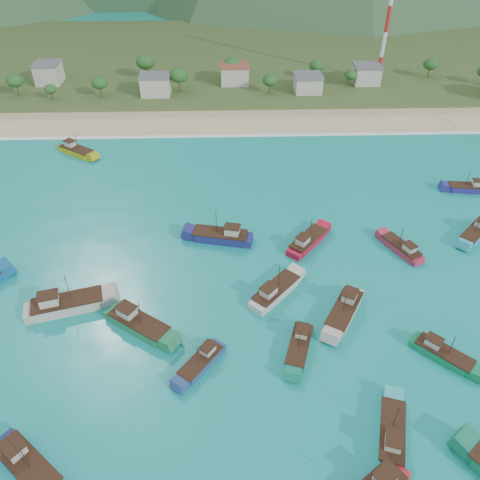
{
  "coord_description": "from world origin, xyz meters",
  "views": [
    {
      "loc": [
        -4.71,
        -51.17,
        56.89
      ],
      "look_at": [
        -2.62,
        18.0,
        3.0
      ],
      "focal_mm": 35.0,
      "sensor_mm": 36.0,
      "label": 1
    }
  ],
  "objects_px": {
    "boat_24": "(475,233)",
    "boat_25": "(299,346)",
    "radio_tower": "(390,6)",
    "boat_13": "(391,434)",
    "boat_1": "(28,466)",
    "boat_4": "(201,362)",
    "boat_14": "(401,249)",
    "boat_16": "(344,311)",
    "boat_8": "(138,324)",
    "boat_18": "(442,354)",
    "boat_10": "(221,237)",
    "boat_9": "(275,292)",
    "boat_20": "(66,305)",
    "boat_6": "(307,242)",
    "boat_12": "(77,151)",
    "boat_2": "(468,188)"
  },
  "relations": [
    {
      "from": "boat_24",
      "to": "boat_25",
      "type": "relative_size",
      "value": 0.93
    },
    {
      "from": "radio_tower",
      "to": "boat_13",
      "type": "xyz_separation_m",
      "value": [
        -31.76,
        -128.01,
        -24.27
      ]
    },
    {
      "from": "boat_1",
      "to": "boat_25",
      "type": "relative_size",
      "value": 1.08
    },
    {
      "from": "boat_4",
      "to": "boat_14",
      "type": "bearing_deg",
      "value": -108.46
    },
    {
      "from": "boat_16",
      "to": "boat_25",
      "type": "relative_size",
      "value": 1.13
    },
    {
      "from": "boat_4",
      "to": "boat_24",
      "type": "distance_m",
      "value": 61.31
    },
    {
      "from": "boat_8",
      "to": "boat_18",
      "type": "height_order",
      "value": "boat_8"
    },
    {
      "from": "boat_13",
      "to": "boat_14",
      "type": "distance_m",
      "value": 39.53
    },
    {
      "from": "boat_16",
      "to": "boat_13",
      "type": "bearing_deg",
      "value": 125.23
    },
    {
      "from": "boat_10",
      "to": "boat_16",
      "type": "xyz_separation_m",
      "value": [
        20.11,
        -20.51,
        -0.09
      ]
    },
    {
      "from": "boat_18",
      "to": "boat_24",
      "type": "bearing_deg",
      "value": -166.97
    },
    {
      "from": "boat_9",
      "to": "boat_24",
      "type": "xyz_separation_m",
      "value": [
        41.47,
        15.57,
        -0.1
      ]
    },
    {
      "from": "boat_20",
      "to": "boat_1",
      "type": "bearing_deg",
      "value": -10.55
    },
    {
      "from": "boat_8",
      "to": "boat_14",
      "type": "xyz_separation_m",
      "value": [
        47.6,
        17.95,
        -0.26
      ]
    },
    {
      "from": "boat_10",
      "to": "boat_25",
      "type": "height_order",
      "value": "boat_10"
    },
    {
      "from": "boat_9",
      "to": "boat_13",
      "type": "xyz_separation_m",
      "value": [
        12.49,
        -26.27,
        -0.08
      ]
    },
    {
      "from": "boat_6",
      "to": "boat_18",
      "type": "relative_size",
      "value": 1.16
    },
    {
      "from": "boat_4",
      "to": "boat_25",
      "type": "height_order",
      "value": "boat_25"
    },
    {
      "from": "boat_10",
      "to": "boat_14",
      "type": "relative_size",
      "value": 1.31
    },
    {
      "from": "boat_6",
      "to": "boat_20",
      "type": "xyz_separation_m",
      "value": [
        -42.34,
        -15.93,
        0.25
      ]
    },
    {
      "from": "boat_6",
      "to": "boat_14",
      "type": "bearing_deg",
      "value": 31.89
    },
    {
      "from": "boat_13",
      "to": "boat_14",
      "type": "xyz_separation_m",
      "value": [
        12.74,
        37.43,
        -0.1
      ]
    },
    {
      "from": "boat_9",
      "to": "boat_1",
      "type": "bearing_deg",
      "value": -95.98
    },
    {
      "from": "boat_4",
      "to": "boat_6",
      "type": "distance_m",
      "value": 34.07
    },
    {
      "from": "boat_10",
      "to": "boat_14",
      "type": "height_order",
      "value": "boat_10"
    },
    {
      "from": "boat_1",
      "to": "boat_4",
      "type": "relative_size",
      "value": 1.26
    },
    {
      "from": "boat_14",
      "to": "boat_4",
      "type": "bearing_deg",
      "value": -173.79
    },
    {
      "from": "boat_12",
      "to": "boat_25",
      "type": "distance_m",
      "value": 81.69
    },
    {
      "from": "boat_13",
      "to": "boat_10",
      "type": "bearing_deg",
      "value": 135.32
    },
    {
      "from": "boat_12",
      "to": "boat_13",
      "type": "relative_size",
      "value": 1.01
    },
    {
      "from": "boat_9",
      "to": "boat_25",
      "type": "distance_m",
      "value": 12.04
    },
    {
      "from": "boat_14",
      "to": "boat_25",
      "type": "xyz_separation_m",
      "value": [
        -22.64,
        -22.92,
        0.02
      ]
    },
    {
      "from": "boat_10",
      "to": "boat_16",
      "type": "relative_size",
      "value": 1.1
    },
    {
      "from": "boat_1",
      "to": "boat_16",
      "type": "relative_size",
      "value": 0.95
    },
    {
      "from": "boat_13",
      "to": "boat_18",
      "type": "xyz_separation_m",
      "value": [
        11.24,
        12.39,
        -0.08
      ]
    },
    {
      "from": "boat_8",
      "to": "boat_14",
      "type": "relative_size",
      "value": 1.22
    },
    {
      "from": "boat_9",
      "to": "boat_24",
      "type": "relative_size",
      "value": 1.11
    },
    {
      "from": "boat_9",
      "to": "boat_25",
      "type": "xyz_separation_m",
      "value": [
        2.59,
        -11.76,
        -0.15
      ]
    },
    {
      "from": "boat_4",
      "to": "boat_13",
      "type": "relative_size",
      "value": 0.8
    },
    {
      "from": "boat_9",
      "to": "boat_13",
      "type": "height_order",
      "value": "boat_9"
    },
    {
      "from": "boat_2",
      "to": "boat_4",
      "type": "bearing_deg",
      "value": 135.5
    },
    {
      "from": "boat_16",
      "to": "boat_25",
      "type": "height_order",
      "value": "boat_16"
    },
    {
      "from": "boat_4",
      "to": "boat_12",
      "type": "height_order",
      "value": "boat_12"
    },
    {
      "from": "boat_2",
      "to": "boat_18",
      "type": "xyz_separation_m",
      "value": [
        -23.41,
        -46.28,
        -0.02
      ]
    },
    {
      "from": "radio_tower",
      "to": "boat_8",
      "type": "height_order",
      "value": "radio_tower"
    },
    {
      "from": "boat_12",
      "to": "boat_16",
      "type": "height_order",
      "value": "boat_16"
    },
    {
      "from": "boat_9",
      "to": "boat_25",
      "type": "relative_size",
      "value": 1.03
    },
    {
      "from": "radio_tower",
      "to": "boat_13",
      "type": "distance_m",
      "value": 134.11
    },
    {
      "from": "boat_24",
      "to": "boat_2",
      "type": "bearing_deg",
      "value": -63.03
    },
    {
      "from": "radio_tower",
      "to": "boat_18",
      "type": "height_order",
      "value": "radio_tower"
    }
  ]
}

